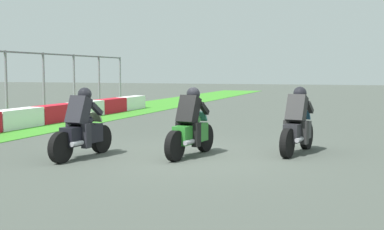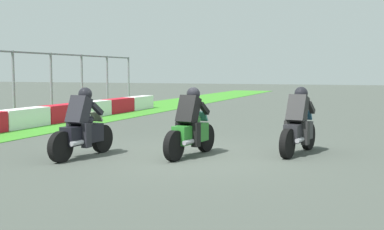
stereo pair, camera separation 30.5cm
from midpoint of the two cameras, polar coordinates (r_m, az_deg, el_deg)
name	(u,v)px [view 1 (the left image)]	position (r m, az deg, el deg)	size (l,w,h in m)	color
ground_plane	(194,157)	(10.66, -0.61, -4.90)	(120.00, 120.00, 0.00)	#464C45
rider_lane_a	(298,126)	(11.26, 11.46, -1.26)	(2.03, 0.62, 1.51)	black
rider_lane_b	(191,128)	(10.67, -0.97, -1.51)	(2.04, 0.60, 1.51)	black
rider_lane_c	(82,129)	(10.77, -13.50, -1.59)	(2.04, 0.56, 1.51)	black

